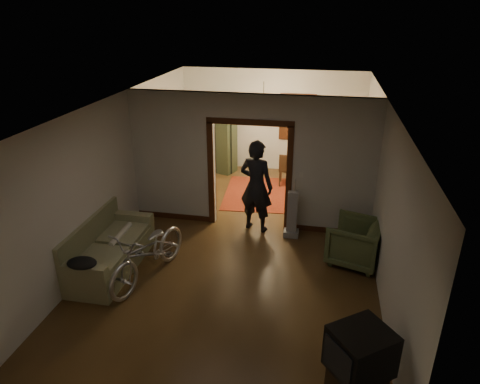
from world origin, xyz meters
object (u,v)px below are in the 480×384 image
(locker, at_px, (218,139))
(desk, at_px, (310,164))
(sofa, at_px, (108,245))
(person, at_px, (256,186))
(armchair, at_px, (355,242))
(bicycle, at_px, (149,252))

(locker, relative_size, desk, 1.71)
(sofa, xyz_separation_m, locker, (0.72, 5.21, 0.46))
(person, height_order, desk, person)
(sofa, height_order, person, person)
(person, bearing_deg, locker, -48.80)
(sofa, height_order, locker, locker)
(armchair, relative_size, person, 0.47)
(bicycle, bearing_deg, armchair, 34.14)
(bicycle, xyz_separation_m, person, (1.48, 2.12, 0.46))
(bicycle, height_order, armchair, bicycle)
(sofa, xyz_separation_m, armchair, (4.28, 1.05, -0.05))
(sofa, distance_m, desk, 6.10)
(bicycle, relative_size, armchair, 2.15)
(armchair, distance_m, desk, 4.20)
(person, bearing_deg, bicycle, 70.12)
(armchair, bearing_deg, sofa, -59.03)
(bicycle, height_order, person, person)
(armchair, bearing_deg, person, -97.77)
(locker, xyz_separation_m, desk, (2.57, -0.08, -0.53))
(desk, bearing_deg, armchair, -74.05)
(bicycle, relative_size, locker, 1.05)
(desk, bearing_deg, locker, -179.38)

